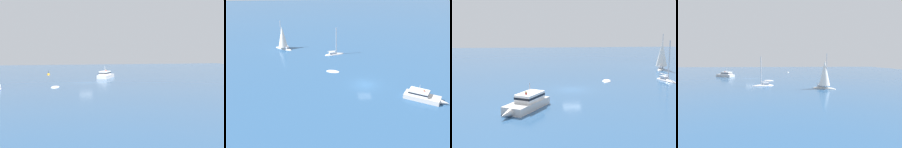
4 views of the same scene
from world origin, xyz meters
TOP-DOWN VIEW (x-y plane):
  - ground_plane at (0.00, 0.00)m, footprint 160.00×160.00m
  - tender at (-6.29, -6.01)m, footprint 2.11×3.12m
  - launch at (5.96, 9.28)m, footprint 5.22×7.45m
  - channel_buoy at (-7.08, 22.45)m, footprint 0.75×0.75m

SIDE VIEW (x-z plane):
  - ground_plane at x=0.00m, z-range 0.00..0.00m
  - tender at x=-6.29m, z-range -0.21..0.21m
  - channel_buoy at x=-7.08m, z-range -0.70..0.71m
  - launch at x=5.96m, z-range -0.68..2.09m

